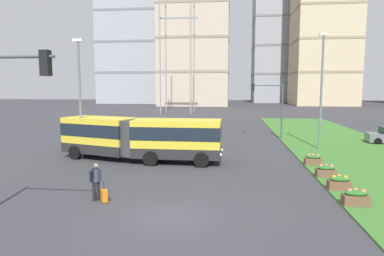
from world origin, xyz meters
name	(u,v)px	position (x,y,z in m)	size (l,w,h in m)	color
ground_plane	(172,216)	(0.00, 0.00, 0.00)	(260.00, 260.00, 0.00)	#38383D
grass_median	(382,167)	(12.24, 10.00, 0.04)	(10.00, 70.00, 0.08)	#3D752D
articulated_bus	(140,138)	(-4.10, 10.35, 1.65)	(11.98, 4.46, 3.00)	yellow
car_navy_sedan	(156,127)	(-6.04, 24.28, 0.75)	(4.58, 2.42, 1.58)	#19234C
pedestrian_crossing	(96,179)	(-3.79, 1.50, 1.00)	(0.48, 0.39, 1.74)	black
rolling_suitcase	(104,196)	(-3.34, 1.30, 0.31)	(0.41, 0.43, 0.97)	orange
flower_planter_0	(356,197)	(7.84, 2.00, 0.43)	(1.10, 0.56, 0.74)	brown
flower_planter_1	(339,183)	(7.84, 4.34, 0.43)	(1.10, 0.56, 0.74)	brown
flower_planter_2	(326,171)	(7.84, 6.80, 0.43)	(1.10, 0.56, 0.74)	brown
flower_planter_3	(313,160)	(7.84, 9.95, 0.43)	(1.10, 0.56, 0.74)	brown
traffic_light_far_right	(271,101)	(6.36, 22.00, 3.85)	(3.30, 0.28, 5.60)	#474C51
streetlight_left	(80,94)	(-8.50, 10.47, 4.76)	(0.70, 0.28, 8.63)	slate
streetlight_median	(322,87)	(9.74, 16.24, 5.24)	(0.70, 0.28, 9.58)	slate
apartment_tower_west	(134,30)	(-30.00, 101.03, 24.03)	(21.65, 17.13, 48.02)	#9EA3AD
apartment_tower_westcentre	(194,25)	(-8.41, 87.07, 22.86)	(19.82, 15.59, 45.68)	#C6B299
apartment_tower_centre	(277,49)	(18.25, 113.24, 18.73)	(17.03, 19.91, 37.42)	#9EA3AD
apartment_tower_eastcentre	(325,11)	(29.04, 93.46, 27.28)	(17.28, 17.87, 54.52)	beige
transmission_pylon	(178,34)	(-8.51, 56.35, 15.87)	(9.00, 6.24, 28.92)	gray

